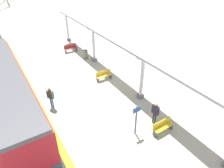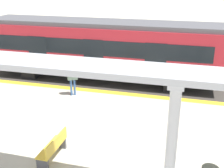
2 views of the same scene
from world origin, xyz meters
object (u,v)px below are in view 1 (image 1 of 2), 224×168
object	(u,v)px
canopy_pillar_third	(94,45)
platform_info_sign	(136,118)
canopy_pillar_fourth	(67,27)
bench_mid_platform	(71,48)
trash_bin	(86,54)
passenger_by_the_benches	(155,111)
canopy_pillar_second	(142,78)
passenger_waiting_near_edge	(51,96)
bench_near_end	(104,75)
train_near_carriage	(7,94)
bench_far_end	(163,126)

from	to	relation	value
canopy_pillar_third	platform_info_sign	world-z (taller)	canopy_pillar_third
canopy_pillar_fourth	bench_mid_platform	xyz separation A→B (m)	(-1.19, -3.60, -1.42)
bench_mid_platform	trash_bin	xyz separation A→B (m)	(0.68, -2.67, 0.05)
canopy_pillar_third	passenger_by_the_benches	distance (m)	10.81
canopy_pillar_second	canopy_pillar_fourth	distance (m)	15.25
passenger_by_the_benches	canopy_pillar_fourth	bearing A→B (deg)	86.58
canopy_pillar_fourth	passenger_waiting_near_edge	xyz separation A→B (m)	(-6.42, -12.72, -0.77)
canopy_pillar_second	passenger_waiting_near_edge	world-z (taller)	canopy_pillar_second
canopy_pillar_third	canopy_pillar_fourth	world-z (taller)	same
canopy_pillar_third	passenger_by_the_benches	xyz separation A→B (m)	(-1.08, -10.73, -0.78)
canopy_pillar_third	canopy_pillar_fourth	size ratio (longest dim) A/B	1.00
canopy_pillar_second	trash_bin	size ratio (longest dim) A/B	3.73
canopy_pillar_fourth	bench_near_end	size ratio (longest dim) A/B	2.43
trash_bin	passenger_waiting_near_edge	xyz separation A→B (m)	(-5.91, -6.45, 0.60)
canopy_pillar_third	platform_info_sign	bearing A→B (deg)	-104.26
train_near_carriage	trash_bin	xyz separation A→B (m)	(8.56, 5.75, -1.34)
platform_info_sign	passenger_by_the_benches	distance (m)	1.68
train_near_carriage	canopy_pillar_fourth	distance (m)	15.06
canopy_pillar_fourth	passenger_waiting_near_edge	size ratio (longest dim) A/B	2.11
train_near_carriage	canopy_pillar_fourth	bearing A→B (deg)	52.96
bench_mid_platform	passenger_waiting_near_edge	bearing A→B (deg)	-119.85
canopy_pillar_fourth	platform_info_sign	xyz separation A→B (m)	(-2.74, -18.14, -0.53)
bench_mid_platform	trash_bin	bearing A→B (deg)	-75.76
canopy_pillar_fourth	bench_mid_platform	distance (m)	4.05
canopy_pillar_second	platform_info_sign	xyz separation A→B (m)	(-2.74, -2.89, -0.53)
canopy_pillar_third	bench_near_end	xyz separation A→B (m)	(-1.07, -3.88, -1.42)
canopy_pillar_fourth	trash_bin	size ratio (longest dim) A/B	3.73
platform_info_sign	bench_far_end	bearing A→B (deg)	-26.78
train_near_carriage	canopy_pillar_second	distance (m)	9.63
bench_near_end	passenger_waiting_near_edge	xyz separation A→B (m)	(-5.35, -1.49, 0.64)
passenger_waiting_near_edge	canopy_pillar_third	bearing A→B (deg)	39.92
bench_near_end	passenger_waiting_near_edge	bearing A→B (deg)	-164.42
bench_far_end	platform_info_sign	world-z (taller)	platform_info_sign
train_near_carriage	canopy_pillar_second	size ratio (longest dim) A/B	3.63
train_near_carriage	canopy_pillar_third	distance (m)	10.20
canopy_pillar_fourth	passenger_waiting_near_edge	distance (m)	14.27
bench_far_end	passenger_by_the_benches	size ratio (longest dim) A/B	0.88
train_near_carriage	bench_near_end	world-z (taller)	train_near_carriage
bench_far_end	passenger_by_the_benches	world-z (taller)	passenger_by_the_benches
canopy_pillar_fourth	bench_mid_platform	world-z (taller)	canopy_pillar_fourth
bench_far_end	platform_info_sign	xyz separation A→B (m)	(-1.60, 0.81, 0.89)
canopy_pillar_third	canopy_pillar_fourth	xyz separation A→B (m)	(0.00, 7.35, 0.00)
canopy_pillar_third	passenger_by_the_benches	bearing A→B (deg)	-95.76
bench_mid_platform	passenger_waiting_near_edge	xyz separation A→B (m)	(-5.23, -9.12, 0.64)
bench_far_end	trash_bin	size ratio (longest dim) A/B	1.54
canopy_pillar_fourth	canopy_pillar_third	bearing A→B (deg)	-90.00
canopy_pillar_third	platform_info_sign	xyz separation A→B (m)	(-2.74, -10.80, -0.53)
bench_near_end	passenger_waiting_near_edge	size ratio (longest dim) A/B	0.87
bench_mid_platform	passenger_by_the_benches	world-z (taller)	passenger_by_the_benches
canopy_pillar_fourth	bench_near_end	xyz separation A→B (m)	(-1.07, -11.23, -1.42)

